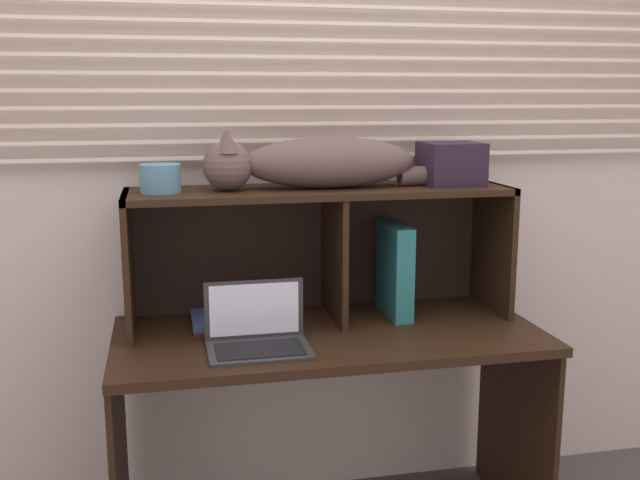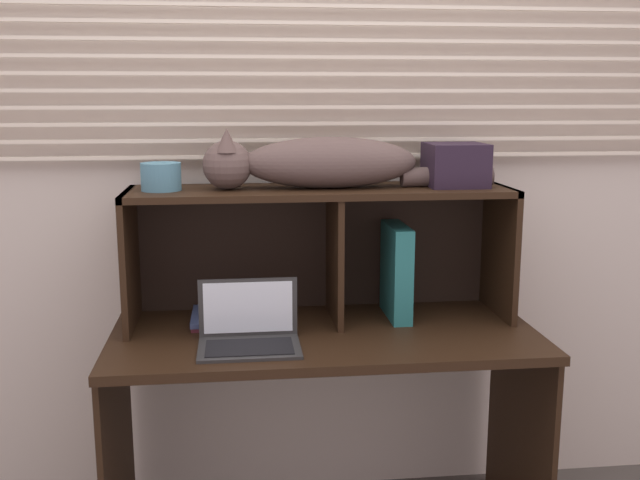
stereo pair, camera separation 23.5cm
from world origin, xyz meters
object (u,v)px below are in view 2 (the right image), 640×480
object	(u,v)px
cat	(317,163)
storage_box	(455,165)
laptop	(249,333)
small_basket	(161,177)
book_stack	(215,318)
binder_upright	(396,271)

from	to	relation	value
cat	storage_box	world-z (taller)	cat
laptop	cat	bearing A→B (deg)	46.19
small_basket	book_stack	bearing A→B (deg)	0.77
binder_upright	book_stack	distance (m)	0.63
small_basket	binder_upright	bearing A→B (deg)	0.00
binder_upright	book_stack	world-z (taller)	binder_upright
laptop	book_stack	bearing A→B (deg)	113.80
binder_upright	storage_box	size ratio (longest dim) A/B	1.66
laptop	storage_box	size ratio (longest dim) A/B	1.59
book_stack	storage_box	xyz separation A→B (m)	(0.81, -0.00, 0.50)
cat	book_stack	xyz separation A→B (m)	(-0.34, 0.00, -0.51)
cat	laptop	bearing A→B (deg)	-133.81
binder_upright	small_basket	distance (m)	0.84
small_basket	storage_box	distance (m)	0.97
laptop	storage_box	bearing A→B (deg)	19.22
cat	binder_upright	size ratio (longest dim) A/B	3.02
binder_upright	small_basket	xyz separation A→B (m)	(-0.77, 0.00, 0.33)
cat	laptop	distance (m)	0.60
laptop	binder_upright	world-z (taller)	binder_upright
cat	book_stack	size ratio (longest dim) A/B	4.07
laptop	book_stack	world-z (taller)	laptop
storage_box	cat	bearing A→B (deg)	180.00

